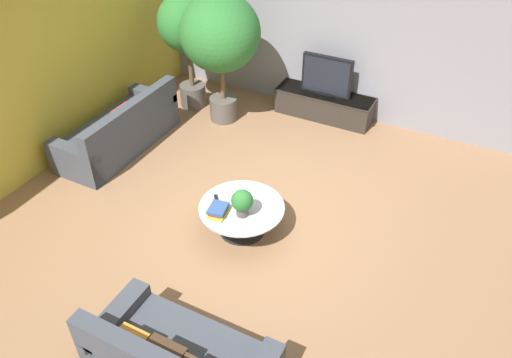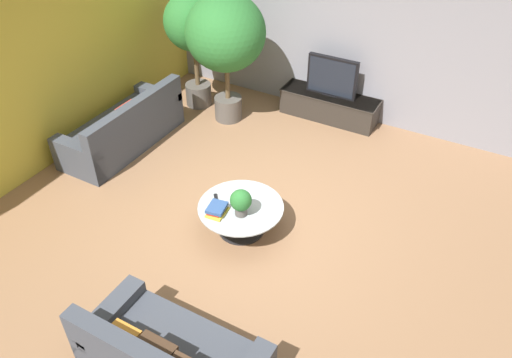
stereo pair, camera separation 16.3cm
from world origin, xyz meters
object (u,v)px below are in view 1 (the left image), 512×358
media_console (324,105)px  potted_palm_corner (220,37)px  coffee_table (242,214)px  couch_by_wall (120,132)px  potted_palm_tall (187,29)px  potted_plant_tabletop (242,202)px  television (327,76)px

media_console → potted_palm_corner: size_ratio=0.79×
coffee_table → couch_by_wall: 2.67m
media_console → couch_by_wall: bearing=-136.6°
potted_palm_tall → potted_plant_tabletop: 3.59m
television → potted_palm_tall: bearing=-163.1°
couch_by_wall → potted_palm_tall: 2.00m
potted_palm_tall → potted_palm_corner: potted_palm_corner is taller
coffee_table → potted_palm_corner: (-1.59, 2.27, 1.17)m
couch_by_wall → potted_palm_corner: 2.12m
television → potted_palm_tall: 2.38m
media_console → couch_by_wall: 3.37m
television → coffee_table: 3.15m
television → couch_by_wall: 3.40m
media_console → coffee_table: media_console is taller
media_console → potted_palm_tall: (-2.20, -0.67, 1.15)m
media_console → potted_plant_tabletop: size_ratio=4.73×
television → potted_plant_tabletop: (0.18, -3.23, -0.17)m
media_console → coffee_table: size_ratio=1.56×
coffee_table → potted_plant_tabletop: size_ratio=3.03×
television → potted_plant_tabletop: size_ratio=2.40×
couch_by_wall → potted_palm_tall: potted_palm_tall is taller
media_console → couch_by_wall: couch_by_wall is taller
media_console → couch_by_wall: size_ratio=0.81×
coffee_table → potted_palm_tall: bearing=133.4°
couch_by_wall → potted_plant_tabletop: couch_by_wall is taller
coffee_table → potted_plant_tabletop: (0.08, -0.12, 0.31)m
media_console → potted_palm_tall: potted_palm_tall is taller
television → couch_by_wall: size_ratio=0.41×
potted_palm_tall → potted_plant_tabletop: bearing=-47.1°
potted_palm_corner → couch_by_wall: bearing=-123.1°
potted_palm_tall → potted_palm_corner: (0.72, -0.17, 0.06)m
media_console → potted_palm_tall: size_ratio=0.84×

